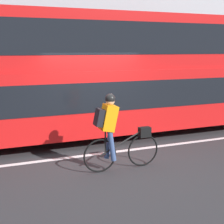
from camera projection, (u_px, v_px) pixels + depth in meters
ground_plane at (100, 155)px, 7.75m from camera, size 80.00×80.00×0.00m
road_center_line at (99, 154)px, 7.83m from camera, size 50.00×0.14×0.01m
sidewalk_curb at (58, 113)px, 12.52m from camera, size 60.00×2.37×0.15m
building_facade at (48, 11)px, 12.93m from camera, size 60.00×0.30×8.22m
bus at (108, 70)px, 9.26m from camera, size 11.16×2.61×3.54m
cyclist_on_bike at (114, 130)px, 6.61m from camera, size 1.75×0.32×1.69m
street_sign_post at (84, 74)px, 12.49m from camera, size 0.36×0.09×2.60m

